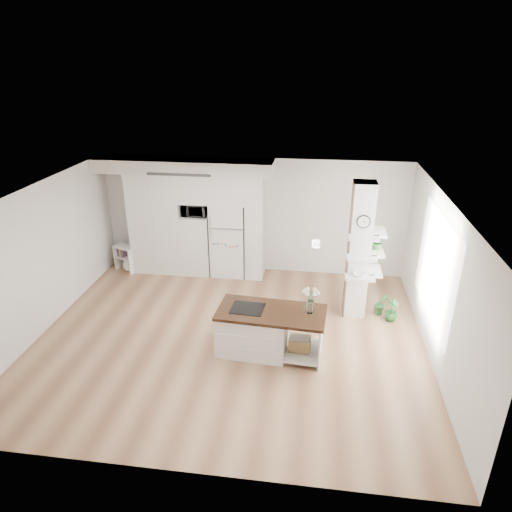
{
  "coord_description": "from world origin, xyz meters",
  "views": [
    {
      "loc": [
        1.42,
        -6.96,
        4.76
      ],
      "look_at": [
        0.36,
        0.9,
        1.27
      ],
      "focal_mm": 32.0,
      "sensor_mm": 36.0,
      "label": 1
    }
  ],
  "objects_px": {
    "kitchen_island": "(260,329)",
    "bookshelf": "(127,260)",
    "refrigerator": "(229,239)",
    "floor_plant_a": "(381,304)"
  },
  "relations": [
    {
      "from": "kitchen_island",
      "to": "floor_plant_a",
      "type": "distance_m",
      "value": 2.72
    },
    {
      "from": "refrigerator",
      "to": "kitchen_island",
      "type": "relative_size",
      "value": 0.93
    },
    {
      "from": "refrigerator",
      "to": "floor_plant_a",
      "type": "bearing_deg",
      "value": -23.68
    },
    {
      "from": "kitchen_island",
      "to": "refrigerator",
      "type": "bearing_deg",
      "value": 114.37
    },
    {
      "from": "kitchen_island",
      "to": "floor_plant_a",
      "type": "xyz_separation_m",
      "value": [
        2.24,
        1.54,
        -0.2
      ]
    },
    {
      "from": "kitchen_island",
      "to": "bookshelf",
      "type": "distance_m",
      "value": 4.54
    },
    {
      "from": "kitchen_island",
      "to": "bookshelf",
      "type": "bearing_deg",
      "value": 145.82
    },
    {
      "from": "refrigerator",
      "to": "kitchen_island",
      "type": "xyz_separation_m",
      "value": [
        1.11,
        -3.01,
        -0.44
      ]
    },
    {
      "from": "floor_plant_a",
      "to": "kitchen_island",
      "type": "bearing_deg",
      "value": -145.47
    },
    {
      "from": "refrigerator",
      "to": "bookshelf",
      "type": "relative_size",
      "value": 2.81
    }
  ]
}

